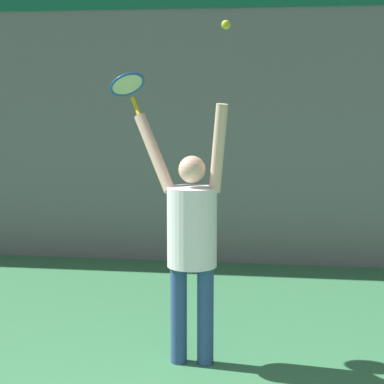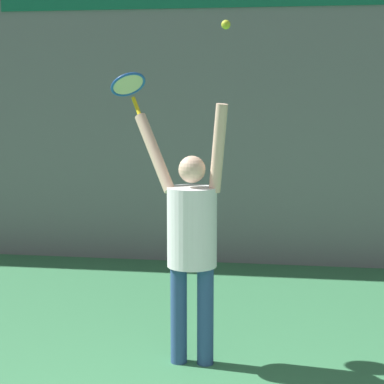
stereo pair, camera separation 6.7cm
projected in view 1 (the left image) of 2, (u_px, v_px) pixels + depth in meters
The scene contains 4 objects.
back_wall at pixel (262, 61), 8.38m from camera, with size 18.00×0.10×5.00m.
tennis_player at pixel (192, 235), 5.38m from camera, with size 0.81×0.48×2.05m.
tennis_racket at pixel (128, 86), 5.66m from camera, with size 0.38×0.38×0.36m.
tennis_ball at pixel (226, 25), 5.08m from camera, with size 0.07×0.07×0.07m.
Camera 1 is at (0.36, -2.41, 2.14)m, focal length 65.00 mm.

